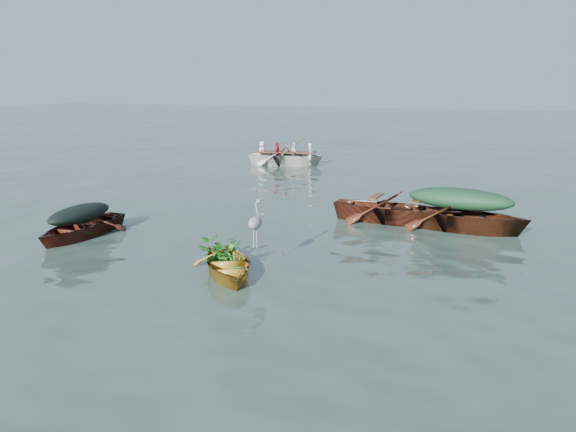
# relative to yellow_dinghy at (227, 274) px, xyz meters

# --- Properties ---
(ground) EXTENTS (140.00, 140.00, 0.00)m
(ground) POSITION_rel_yellow_dinghy_xyz_m (0.50, 1.79, 0.00)
(ground) COLOR #384F42
(ground) RESTS_ON ground
(yellow_dinghy) EXTENTS (2.55, 2.87, 0.70)m
(yellow_dinghy) POSITION_rel_yellow_dinghy_xyz_m (0.00, 0.00, 0.00)
(yellow_dinghy) COLOR #B28C22
(yellow_dinghy) RESTS_ON ground
(dark_covered_boat) EXTENTS (1.29, 3.35, 0.81)m
(dark_covered_boat) POSITION_rel_yellow_dinghy_xyz_m (-4.37, 1.06, 0.00)
(dark_covered_boat) COLOR #4E1F12
(dark_covered_boat) RESTS_ON ground
(green_tarp_boat) EXTENTS (4.63, 1.88, 1.06)m
(green_tarp_boat) POSITION_rel_yellow_dinghy_xyz_m (3.67, 4.95, 0.00)
(green_tarp_boat) COLOR #4F2812
(green_tarp_boat) RESTS_ON ground
(open_wooden_boat) EXTENTS (4.55, 1.62, 1.06)m
(open_wooden_boat) POSITION_rel_yellow_dinghy_xyz_m (2.13, 5.12, 0.00)
(open_wooden_boat) COLOR #582816
(open_wooden_boat) RESTS_ON ground
(rowed_boat) EXTENTS (4.71, 2.11, 1.10)m
(rowed_boat) POSITION_rel_yellow_dinghy_xyz_m (-4.34, 13.55, 0.00)
(rowed_boat) COLOR white
(rowed_boat) RESTS_ON ground
(dark_tarp_cover) EXTENTS (0.71, 1.84, 0.40)m
(dark_tarp_cover) POSITION_rel_yellow_dinghy_xyz_m (-4.37, 1.06, 0.60)
(dark_tarp_cover) COLOR black
(dark_tarp_cover) RESTS_ON dark_covered_boat
(green_tarp_cover) EXTENTS (2.55, 1.03, 0.52)m
(green_tarp_cover) POSITION_rel_yellow_dinghy_xyz_m (3.67, 4.95, 0.79)
(green_tarp_cover) COLOR #16361B
(green_tarp_cover) RESTS_ON green_tarp_boat
(thwart_benches) EXTENTS (2.28, 0.95, 0.04)m
(thwart_benches) POSITION_rel_yellow_dinghy_xyz_m (2.13, 5.12, 0.55)
(thwart_benches) COLOR #512912
(thwart_benches) RESTS_ON open_wooden_boat
(heron) EXTENTS (0.46, 0.49, 0.92)m
(heron) POSITION_rel_yellow_dinghy_xyz_m (0.41, 0.37, 0.81)
(heron) COLOR gray
(heron) RESTS_ON yellow_dinghy
(dinghy_weeds) EXTENTS (1.10, 1.14, 0.60)m
(dinghy_weeds) POSITION_rel_yellow_dinghy_xyz_m (-0.30, 0.46, 0.65)
(dinghy_weeds) COLOR #21631A
(dinghy_weeds) RESTS_ON yellow_dinghy
(rowers) EXTENTS (3.35, 1.75, 0.76)m
(rowers) POSITION_rel_yellow_dinghy_xyz_m (-4.34, 13.55, 0.93)
(rowers) COLOR white
(rowers) RESTS_ON rowed_boat
(oars) EXTENTS (1.03, 2.66, 0.06)m
(oars) POSITION_rel_yellow_dinghy_xyz_m (-4.34, 13.55, 0.58)
(oars) COLOR olive
(oars) RESTS_ON rowed_boat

